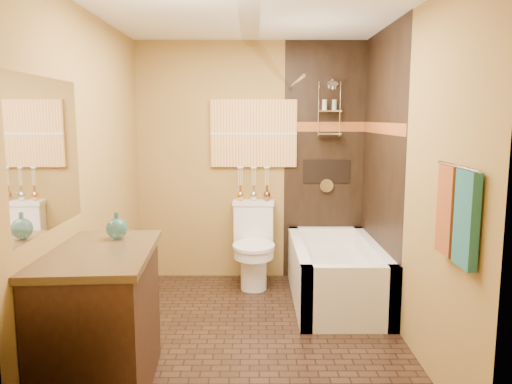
{
  "coord_description": "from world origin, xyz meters",
  "views": [
    {
      "loc": [
        0.03,
        -3.77,
        1.71
      ],
      "look_at": [
        0.05,
        0.4,
        1.09
      ],
      "focal_mm": 35.0,
      "sensor_mm": 36.0,
      "label": 1
    }
  ],
  "objects_px": {
    "sunset_painting": "(254,133)",
    "vanity": "(100,321)",
    "toilet": "(254,244)",
    "bathtub": "(336,278)"
  },
  "relations": [
    {
      "from": "vanity",
      "to": "sunset_painting",
      "type": "bearing_deg",
      "value": 63.79
    },
    {
      "from": "sunset_painting",
      "to": "bathtub",
      "type": "height_order",
      "value": "sunset_painting"
    },
    {
      "from": "sunset_painting",
      "to": "bathtub",
      "type": "xyz_separation_m",
      "value": [
        0.77,
        -0.73,
        -1.33
      ]
    },
    {
      "from": "toilet",
      "to": "vanity",
      "type": "xyz_separation_m",
      "value": [
        -0.95,
        -2.02,
        0.03
      ]
    },
    {
      "from": "sunset_painting",
      "to": "toilet",
      "type": "distance_m",
      "value": 1.15
    },
    {
      "from": "sunset_painting",
      "to": "vanity",
      "type": "distance_m",
      "value": 2.71
    },
    {
      "from": "toilet",
      "to": "bathtub",
      "type": "bearing_deg",
      "value": -27.33
    },
    {
      "from": "bathtub",
      "to": "toilet",
      "type": "height_order",
      "value": "toilet"
    },
    {
      "from": "toilet",
      "to": "vanity",
      "type": "bearing_deg",
      "value": -112.46
    },
    {
      "from": "sunset_painting",
      "to": "bathtub",
      "type": "bearing_deg",
      "value": -43.17
    }
  ]
}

